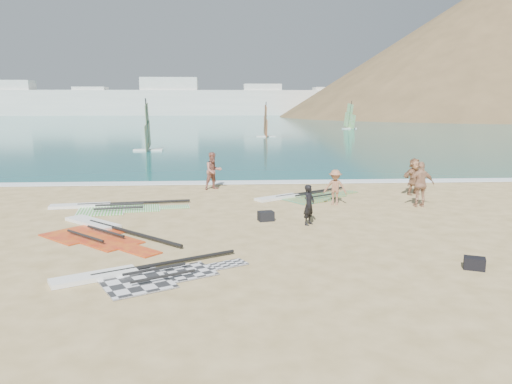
{
  "coord_description": "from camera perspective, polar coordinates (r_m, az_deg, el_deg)",
  "views": [
    {
      "loc": [
        -2.0,
        -15.17,
        4.5
      ],
      "look_at": [
        -0.85,
        4.0,
        1.0
      ],
      "focal_mm": 35.0,
      "sensor_mm": 36.0,
      "label": 1
    }
  ],
  "objects": [
    {
      "name": "surf_line",
      "position": [
        27.9,
        0.73,
        1.05
      ],
      "size": [
        300.0,
        1.2,
        0.04
      ],
      "primitive_type": "cube",
      "color": "white",
      "rests_on": "ground"
    },
    {
      "name": "beachgoer_mid",
      "position": [
        22.17,
        9.04,
        0.54
      ],
      "size": [
        1.13,
        0.85,
        1.56
      ],
      "primitive_type": "imported",
      "rotation": [
        0.0,
        0.0,
        -0.3
      ],
      "color": "#9A6548",
      "rests_on": "ground"
    },
    {
      "name": "rig_red",
      "position": [
        18.19,
        -17.45,
        -4.31
      ],
      "size": [
        5.06,
        5.44,
        0.2
      ],
      "rotation": [
        0.0,
        0.0,
        -0.76
      ],
      "color": "#B31517",
      "rests_on": "ground"
    },
    {
      "name": "rig_green",
      "position": [
        22.19,
        -16.54,
        -1.67
      ],
      "size": [
        6.03,
        2.74,
        0.2
      ],
      "rotation": [
        0.0,
        0.0,
        0.15
      ],
      "color": "green",
      "rests_on": "ground"
    },
    {
      "name": "windsurfer_centre",
      "position": [
        63.7,
        1.1,
        7.44
      ],
      "size": [
        2.5,
        3.0,
        4.48
      ],
      "rotation": [
        0.0,
        0.0,
        0.08
      ],
      "color": "white",
      "rests_on": "ground"
    },
    {
      "name": "gear_bag_far",
      "position": [
        14.91,
        23.69,
        -7.47
      ],
      "size": [
        0.66,
        0.57,
        0.33
      ],
      "primitive_type": "cube",
      "rotation": [
        0.0,
        0.0,
        -0.42
      ],
      "color": "black",
      "rests_on": "ground"
    },
    {
      "name": "person_wetsuit",
      "position": [
        18.44,
        6.08,
        -1.47
      ],
      "size": [
        0.61,
        0.65,
        1.5
      ],
      "primitive_type": "imported",
      "rotation": [
        0.0,
        0.0,
        0.93
      ],
      "color": "black",
      "rests_on": "ground"
    },
    {
      "name": "sea",
      "position": [
        147.25,
        -2.69,
        8.56
      ],
      "size": [
        300.0,
        240.0,
        0.06
      ],
      "primitive_type": "cube",
      "color": "#0B3E4E",
      "rests_on": "ground"
    },
    {
      "name": "beachgoer_left",
      "position": [
        25.83,
        -4.91,
        2.42
      ],
      "size": [
        1.16,
        1.06,
        1.93
      ],
      "primitive_type": "imported",
      "rotation": [
        0.0,
        0.0,
        0.44
      ],
      "color": "#9B5D4E",
      "rests_on": "ground"
    },
    {
      "name": "rig_orange",
      "position": [
        23.67,
        5.24,
        -0.55
      ],
      "size": [
        5.31,
        3.96,
        0.2
      ],
      "rotation": [
        0.0,
        0.0,
        0.58
      ],
      "color": "orange",
      "rests_on": "ground"
    },
    {
      "name": "windsurfer_right",
      "position": [
        84.2,
        10.65,
        7.99
      ],
      "size": [
        2.63,
        2.88,
        4.64
      ],
      "rotation": [
        0.0,
        0.0,
        0.41
      ],
      "color": "white",
      "rests_on": "ground"
    },
    {
      "name": "far_town",
      "position": [
        165.74,
        -8.32,
        10.21
      ],
      "size": [
        160.0,
        8.0,
        12.0
      ],
      "color": "white",
      "rests_on": "ground"
    },
    {
      "name": "rig_grey",
      "position": [
        13.47,
        -13.31,
        -9.25
      ],
      "size": [
        5.11,
        3.46,
        0.2
      ],
      "rotation": [
        0.0,
        0.0,
        0.49
      ],
      "color": "#27282A",
      "rests_on": "ground"
    },
    {
      "name": "ground",
      "position": [
        15.95,
        3.95,
        -6.08
      ],
      "size": [
        300.0,
        300.0,
        0.0
      ],
      "primitive_type": "plane",
      "color": "tan",
      "rests_on": "ground"
    },
    {
      "name": "beachgoer_back",
      "position": [
        22.58,
        18.32,
        0.84
      ],
      "size": [
        1.16,
        0.49,
        1.97
      ],
      "primitive_type": "imported",
      "rotation": [
        0.0,
        0.0,
        3.13
      ],
      "color": "tan",
      "rests_on": "ground"
    },
    {
      "name": "gear_bag_near",
      "position": [
        19.05,
        1.14,
        -2.77
      ],
      "size": [
        0.66,
        0.54,
        0.37
      ],
      "primitive_type": "cube",
      "rotation": [
        0.0,
        0.0,
        0.23
      ],
      "color": "black",
      "rests_on": "ground"
    },
    {
      "name": "beachgoer_right",
      "position": [
        25.47,
        17.63,
        1.71
      ],
      "size": [
        1.73,
        1.2,
        1.79
      ],
      "primitive_type": "imported",
      "rotation": [
        0.0,
        0.0,
        0.45
      ],
      "color": "#9C6B48",
      "rests_on": "ground"
    },
    {
      "name": "windsurfer_left",
      "position": [
        46.72,
        -12.28,
        6.25
      ],
      "size": [
        2.64,
        3.24,
        4.83
      ],
      "rotation": [
        0.0,
        0.0,
        -0.0
      ],
      "color": "white",
      "rests_on": "ground"
    }
  ]
}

